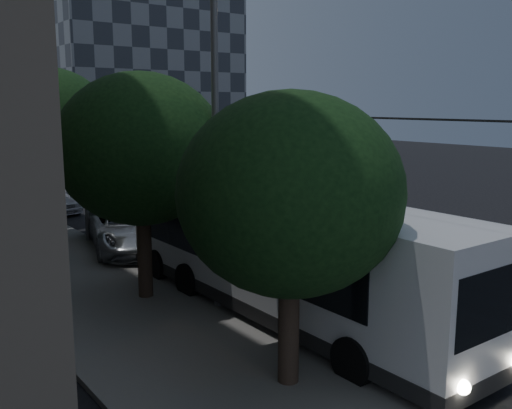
{
  "coord_description": "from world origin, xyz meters",
  "views": [
    {
      "loc": [
        -13.75,
        -13.39,
        5.93
      ],
      "look_at": [
        -0.51,
        4.37,
        1.99
      ],
      "focal_mm": 40.0,
      "sensor_mm": 36.0,
      "label": 1
    }
  ],
  "objects": [
    {
      "name": "streetlamp_near",
      "position": [
        -4.78,
        -0.05,
        6.14
      ],
      "size": [
        2.47,
        0.44,
        10.22
      ],
      "color": "#5A5A5C",
      "rests_on": "ground"
    },
    {
      "name": "car_white_b",
      "position": [
        -2.92,
        23.18,
        0.65
      ],
      "size": [
        2.76,
        4.76,
        1.3
      ],
      "primitive_type": "imported",
      "rotation": [
        0.0,
        0.0,
        0.22
      ],
      "color": "#BCBCC1",
      "rests_on": "ground"
    },
    {
      "name": "tram_rails",
      "position": [
        2.5,
        20.0,
        0.01
      ],
      "size": [
        4.52,
        90.0,
        0.02
      ],
      "color": "gray",
      "rests_on": "ground"
    },
    {
      "name": "car_white_d",
      "position": [
        -2.74,
        29.5,
        0.67
      ],
      "size": [
        2.83,
        4.25,
        1.34
      ],
      "primitive_type": "imported",
      "rotation": [
        0.0,
        0.0,
        -0.35
      ],
      "color": "silver",
      "rests_on": "ground"
    },
    {
      "name": "car_white_c",
      "position": [
        -2.72,
        26.64,
        0.68
      ],
      "size": [
        1.92,
        4.29,
        1.37
      ],
      "primitive_type": "imported",
      "rotation": [
        0.0,
        0.0,
        -0.12
      ],
      "color": "#BCBCC1",
      "rests_on": "ground"
    },
    {
      "name": "building_distant_right",
      "position": [
        18.0,
        55.0,
        12.0
      ],
      "size": [
        22.0,
        18.0,
        24.0
      ],
      "primitive_type": "cube",
      "color": "#31363F",
      "rests_on": "ground"
    },
    {
      "name": "ground",
      "position": [
        0.0,
        0.0,
        0.0
      ],
      "size": [
        120.0,
        120.0,
        0.0
      ],
      "primitive_type": "plane",
      "color": "black",
      "rests_on": "ground"
    },
    {
      "name": "tree_0",
      "position": [
        -6.5,
        -4.81,
        4.14
      ],
      "size": [
        4.57,
        4.57,
        6.22
      ],
      "color": "black",
      "rests_on": "ground"
    },
    {
      "name": "overhead_wires",
      "position": [
        -4.97,
        20.0,
        3.47
      ],
      "size": [
        2.23,
        90.0,
        6.0
      ],
      "color": "black",
      "rests_on": "ground"
    },
    {
      "name": "trolleybus",
      "position": [
        -4.0,
        -1.22,
        1.84
      ],
      "size": [
        2.97,
        13.43,
        5.63
      ],
      "rotation": [
        0.0,
        0.0,
        -0.0
      ],
      "color": "silver",
      "rests_on": "ground"
    },
    {
      "name": "car_white_a",
      "position": [
        -4.3,
        17.95,
        0.71
      ],
      "size": [
        2.33,
        4.39,
        1.42
      ],
      "primitive_type": "imported",
      "rotation": [
        0.0,
        0.0,
        0.16
      ],
      "color": "#BDBDC1",
      "rests_on": "ground"
    },
    {
      "name": "tree_1",
      "position": [
        -6.5,
        1.95,
        4.61
      ],
      "size": [
        4.97,
        4.97,
        6.86
      ],
      "color": "black",
      "rests_on": "ground"
    },
    {
      "name": "tree_2",
      "position": [
        -6.5,
        10.65,
        4.95
      ],
      "size": [
        5.44,
        5.44,
        7.41
      ],
      "color": "black",
      "rests_on": "ground"
    },
    {
      "name": "streetlamp_far",
      "position": [
        -4.79,
        23.72,
        5.71
      ],
      "size": [
        2.3,
        0.44,
        9.43
      ],
      "color": "#5A5A5C",
      "rests_on": "ground"
    },
    {
      "name": "tree_3",
      "position": [
        -6.5,
        16.0,
        4.37
      ],
      "size": [
        5.3,
        5.3,
        6.76
      ],
      "color": "black",
      "rests_on": "ground"
    },
    {
      "name": "pickup_silver",
      "position": [
        -4.25,
        8.0,
        0.92
      ],
      "size": [
        4.69,
        7.22,
        1.85
      ],
      "primitive_type": "imported",
      "rotation": [
        0.0,
        0.0,
        -0.26
      ],
      "color": "#AAADB2",
      "rests_on": "ground"
    }
  ]
}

